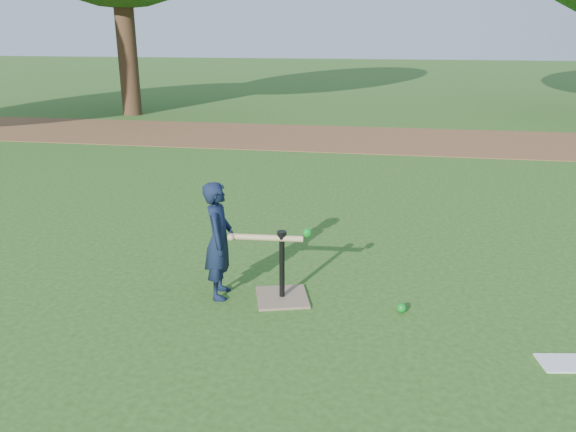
# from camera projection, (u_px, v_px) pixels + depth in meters

# --- Properties ---
(ground) EXTENTS (80.00, 80.00, 0.00)m
(ground) POSITION_uv_depth(u_px,v_px,m) (291.00, 300.00, 4.81)
(ground) COLOR #285116
(ground) RESTS_ON ground
(dirt_strip) EXTENTS (24.00, 3.00, 0.01)m
(dirt_strip) POSITION_uv_depth(u_px,v_px,m) (350.00, 138.00, 11.81)
(dirt_strip) COLOR brown
(dirt_strip) RESTS_ON ground
(child) EXTENTS (0.29, 0.40, 1.02)m
(child) POSITION_uv_depth(u_px,v_px,m) (219.00, 240.00, 4.73)
(child) COLOR black
(child) RESTS_ON ground
(wiffle_ball_ground) EXTENTS (0.08, 0.08, 0.08)m
(wiffle_ball_ground) POSITION_uv_depth(u_px,v_px,m) (402.00, 308.00, 4.58)
(wiffle_ball_ground) COLOR #0B821B
(wiffle_ball_ground) RESTS_ON ground
(clipboard) EXTENTS (0.33, 0.28, 0.01)m
(clipboard) POSITION_uv_depth(u_px,v_px,m) (561.00, 363.00, 3.88)
(clipboard) COLOR silver
(clipboard) RESTS_ON ground
(batting_tee) EXTENTS (0.53, 0.53, 0.61)m
(batting_tee) POSITION_uv_depth(u_px,v_px,m) (282.00, 287.00, 4.79)
(batting_tee) COLOR #876D55
(batting_tee) RESTS_ON ground
(swing_action) EXTENTS (0.70, 0.16, 0.12)m
(swing_action) POSITION_uv_depth(u_px,v_px,m) (272.00, 237.00, 4.65)
(swing_action) COLOR tan
(swing_action) RESTS_ON ground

